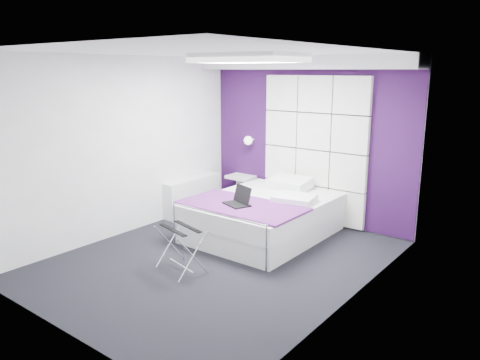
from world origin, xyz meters
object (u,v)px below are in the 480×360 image
object	(u,v)px
radiator	(193,195)
laptop	(239,200)
bed	(263,215)
luggage_rack	(181,249)
nightstand	(241,177)
wall_lamp	(250,140)

from	to	relation	value
radiator	laptop	size ratio (longest dim) A/B	3.27
bed	luggage_rack	distance (m)	1.64
radiator	luggage_rack	bearing A→B (deg)	-50.02
luggage_rack	bed	bearing A→B (deg)	101.72
nightstand	radiator	bearing A→B (deg)	-123.93
wall_lamp	luggage_rack	size ratio (longest dim) A/B	0.27
laptop	nightstand	bearing A→B (deg)	146.76
nightstand	luggage_rack	bearing A→B (deg)	-67.54
radiator	nightstand	bearing A→B (deg)	56.07
radiator	nightstand	distance (m)	0.91
nightstand	luggage_rack	distance (m)	2.78
radiator	nightstand	world-z (taller)	radiator
radiator	nightstand	xyz separation A→B (m)	(0.48, 0.72, 0.26)
wall_lamp	laptop	size ratio (longest dim) A/B	0.41
radiator	bed	world-z (taller)	bed
radiator	luggage_rack	xyz separation A→B (m)	(1.54, -1.84, -0.03)
luggage_rack	laptop	world-z (taller)	laptop
radiator	luggage_rack	distance (m)	2.40
nightstand	laptop	distance (m)	1.80
wall_lamp	laptop	distance (m)	1.84
radiator	bed	xyz separation A→B (m)	(1.61, -0.20, 0.01)
radiator	bed	bearing A→B (deg)	-7.05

